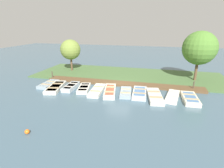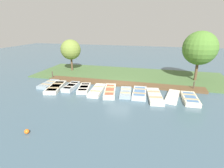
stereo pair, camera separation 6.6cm
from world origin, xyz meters
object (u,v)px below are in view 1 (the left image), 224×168
object	(u,v)px
rowboat_0	(49,84)
rowboat_1	(56,87)
park_tree_far_left	(70,50)
rowboat_8	(155,96)
mooring_post_near	(52,75)
rowboat_3	(84,88)
mooring_post_far	(194,86)
rowboat_2	(71,87)
rowboat_6	(126,92)
rowboat_10	(190,98)
rowboat_7	(140,93)
rowboat_9	(173,96)
buoy	(27,132)
park_tree_left	(200,48)
rowboat_5	(110,91)
rowboat_4	(97,90)

from	to	relation	value
rowboat_0	rowboat_1	distance (m)	1.51
park_tree_far_left	rowboat_8	bearing A→B (deg)	59.22
mooring_post_near	rowboat_8	bearing A→B (deg)	76.76
rowboat_3	mooring_post_far	xyz separation A→B (m)	(-2.53, 10.72, 0.32)
mooring_post_near	rowboat_2	bearing A→B (deg)	55.89
rowboat_0	mooring_post_near	xyz separation A→B (m)	(-2.28, -0.95, 0.33)
rowboat_3	rowboat_6	xyz separation A→B (m)	(0.09, 4.32, -0.01)
rowboat_8	mooring_post_far	xyz separation A→B (m)	(-2.88, 3.69, 0.32)
rowboat_3	mooring_post_far	distance (m)	11.02
rowboat_2	rowboat_10	xyz separation A→B (m)	(0.17, 11.48, -0.02)
rowboat_3	rowboat_0	bearing A→B (deg)	-106.60
mooring_post_near	rowboat_3	bearing A→B (deg)	64.07
rowboat_1	rowboat_7	world-z (taller)	rowboat_7
rowboat_9	buoy	distance (m)	11.90
rowboat_6	rowboat_8	world-z (taller)	rowboat_8
rowboat_10	park_tree_left	xyz separation A→B (m)	(-6.15, 1.43, 3.65)
rowboat_5	buoy	distance (m)	8.35
rowboat_3	mooring_post_far	world-z (taller)	mooring_post_far
rowboat_5	rowboat_2	bearing A→B (deg)	-104.20
rowboat_3	mooring_post_near	distance (m)	5.81
rowboat_6	rowboat_7	size ratio (longest dim) A/B	0.93
rowboat_9	park_tree_far_left	size ratio (longest dim) A/B	0.69
park_tree_far_left	rowboat_2	bearing A→B (deg)	25.92
rowboat_9	rowboat_10	world-z (taller)	rowboat_10
rowboat_7	rowboat_9	world-z (taller)	rowboat_7
rowboat_1	park_tree_left	xyz separation A→B (m)	(-6.45, 14.39, 3.65)
park_tree_far_left	rowboat_0	bearing A→B (deg)	3.73
rowboat_4	rowboat_9	xyz separation A→B (m)	(-0.16, 7.11, 0.01)
rowboat_7	park_tree_left	bearing A→B (deg)	132.76
rowboat_4	park_tree_left	world-z (taller)	park_tree_left
rowboat_4	rowboat_5	xyz separation A→B (m)	(-0.01, 1.32, 0.04)
rowboat_9	buoy	world-z (taller)	rowboat_9
rowboat_7	park_tree_left	distance (m)	9.12
mooring_post_far	park_tree_far_left	distance (m)	16.13
rowboat_5	park_tree_left	world-z (taller)	park_tree_left
rowboat_6	rowboat_7	distance (m)	1.31
park_tree_far_left	park_tree_left	bearing A→B (deg)	87.69
rowboat_4	rowboat_10	size ratio (longest dim) A/B	1.19
mooring_post_far	rowboat_5	bearing A→B (deg)	-70.94
rowboat_2	rowboat_5	distance (m)	4.25
park_tree_left	rowboat_1	bearing A→B (deg)	-65.87
buoy	park_tree_left	xyz separation A→B (m)	(-13.93, 11.76, 3.68)
rowboat_0	rowboat_7	world-z (taller)	rowboat_7
rowboat_4	mooring_post_near	world-z (taller)	mooring_post_near
rowboat_3	rowboat_10	distance (m)	10.03
rowboat_2	rowboat_8	distance (m)	8.48
rowboat_0	park_tree_left	world-z (taller)	park_tree_left
rowboat_0	rowboat_2	world-z (taller)	rowboat_2
rowboat_0	rowboat_9	size ratio (longest dim) A/B	0.88
rowboat_5	rowboat_7	xyz separation A→B (m)	(-0.16, 2.83, 0.02)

